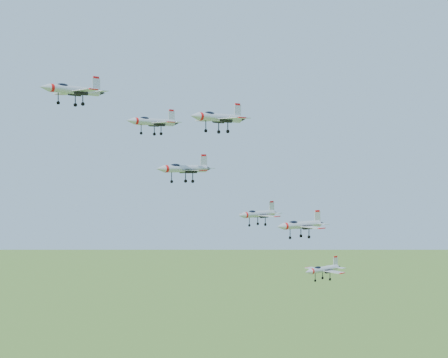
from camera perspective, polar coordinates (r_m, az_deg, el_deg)
jet_lead at (r=116.06m, az=-13.66°, el=7.93°), size 13.67×11.41×3.65m
jet_left_high at (r=112.56m, az=-6.54°, el=5.23°), size 11.51×9.53×3.08m
jet_right_high at (r=103.58m, az=-0.55°, el=5.65°), size 12.45×10.33×3.33m
jet_left_low at (r=120.94m, az=-3.69°, el=0.96°), size 13.26×10.91×3.55m
jet_right_low at (r=115.68m, az=3.11°, el=-3.21°), size 10.60×8.81×2.83m
jet_trail at (r=133.47m, az=7.00°, el=-4.18°), size 13.73×11.28×3.68m
jet_extra at (r=156.09m, az=9.03°, el=-8.15°), size 13.20×10.89×3.53m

